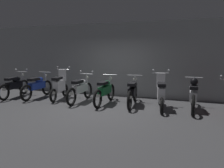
# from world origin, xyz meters

# --- Properties ---
(ground_plane) EXTENTS (80.00, 80.00, 0.00)m
(ground_plane) POSITION_xyz_m (0.00, 0.00, 0.00)
(ground_plane) COLOR #424244
(back_wall) EXTENTS (16.01, 0.30, 3.10)m
(back_wall) POSITION_xyz_m (0.00, 2.47, 1.55)
(back_wall) COLOR gray
(back_wall) RESTS_ON ground
(motorbike_slot_0) EXTENTS (0.59, 1.95, 1.15)m
(motorbike_slot_0) POSITION_xyz_m (-4.01, 0.66, 0.49)
(motorbike_slot_0) COLOR black
(motorbike_slot_0) RESTS_ON ground
(motorbike_slot_1) EXTENTS (0.56, 1.95, 1.03)m
(motorbike_slot_1) POSITION_xyz_m (-3.00, 0.84, 0.49)
(motorbike_slot_1) COLOR black
(motorbike_slot_1) RESTS_ON ground
(motorbike_slot_2) EXTENTS (0.58, 1.67, 1.29)m
(motorbike_slot_2) POSITION_xyz_m (-2.01, 0.94, 0.53)
(motorbike_slot_2) COLOR black
(motorbike_slot_2) RESTS_ON ground
(motorbike_slot_3) EXTENTS (0.59, 1.95, 1.15)m
(motorbike_slot_3) POSITION_xyz_m (-1.00, 0.79, 0.49)
(motorbike_slot_3) COLOR black
(motorbike_slot_3) RESTS_ON ground
(motorbike_slot_4) EXTENTS (0.56, 1.95, 1.03)m
(motorbike_slot_4) POSITION_xyz_m (0.00, 0.77, 0.49)
(motorbike_slot_4) COLOR black
(motorbike_slot_4) RESTS_ON ground
(motorbike_slot_5) EXTENTS (0.56, 1.95, 1.03)m
(motorbike_slot_5) POSITION_xyz_m (1.00, 0.90, 0.49)
(motorbike_slot_5) COLOR black
(motorbike_slot_5) RESTS_ON ground
(motorbike_slot_6) EXTENTS (0.58, 1.67, 1.29)m
(motorbike_slot_6) POSITION_xyz_m (2.00, 0.73, 0.53)
(motorbike_slot_6) COLOR black
(motorbike_slot_6) RESTS_ON ground
(motorbike_slot_7) EXTENTS (0.56, 1.95, 1.08)m
(motorbike_slot_7) POSITION_xyz_m (3.00, 0.90, 0.53)
(motorbike_slot_7) COLOR black
(motorbike_slot_7) RESTS_ON ground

